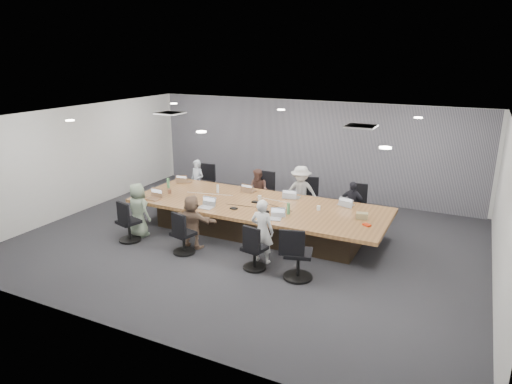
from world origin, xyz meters
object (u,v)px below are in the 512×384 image
at_px(canvas_bag, 362,216).
at_px(conference_table, 258,217).
at_px(chair_7, 298,257).
at_px(person_1, 258,191).
at_px(stapler, 266,211).
at_px(person_0, 197,181).
at_px(laptop_3, 346,205).
at_px(bottle_green_right, 288,209).
at_px(chair_3, 355,208).
at_px(chair_0, 204,185).
at_px(person_4, 138,210).
at_px(laptop_5, 206,208).
at_px(snack_packet, 367,225).
at_px(person_3, 352,205).
at_px(person_5, 192,222).
at_px(chair_1, 264,194).
at_px(person_6, 262,231).
at_px(laptop_1, 249,191).
at_px(laptop_6, 273,219).
at_px(chair_2, 305,201).
at_px(mug_brown, 170,191).
at_px(bottle_green_left, 168,183).
at_px(person_2, 301,193).
at_px(laptop_4, 153,199).
at_px(bottle_clear, 218,189).
at_px(chair_6, 255,252).
at_px(laptop_0, 186,182).
at_px(chair_4, 129,225).
at_px(laptop_2, 293,197).

bearing_deg(canvas_bag, conference_table, -178.64).
height_order(chair_7, person_1, person_1).
bearing_deg(stapler, person_0, 166.77).
xyz_separation_m(laptop_3, bottle_green_right, (-0.96, -1.15, 0.12)).
height_order(chair_3, laptop_3, laptop_3).
xyz_separation_m(chair_0, person_4, (0.15, -3.05, 0.23)).
distance_m(laptop_5, snack_packet, 3.57).
relative_size(person_3, person_5, 0.97).
height_order(person_0, person_3, person_0).
bearing_deg(laptop_3, laptop_5, 41.85).
distance_m(chair_1, person_6, 3.36).
relative_size(person_0, laptop_3, 3.63).
bearing_deg(stapler, laptop_1, 148.18).
distance_m(conference_table, person_5, 1.65).
bearing_deg(laptop_6, person_6, -104.22).
distance_m(laptop_6, stapler, 0.44).
bearing_deg(chair_2, laptop_5, 42.91).
bearing_deg(chair_2, canvas_bag, 122.25).
height_order(person_0, bottle_green_right, person_0).
bearing_deg(person_4, laptop_3, -142.90).
bearing_deg(chair_3, laptop_3, 80.72).
bearing_deg(mug_brown, person_1, 43.30).
bearing_deg(conference_table, laptop_5, -139.24).
distance_m(chair_1, laptop_1, 0.97).
bearing_deg(bottle_green_left, bottle_green_right, -7.75).
bearing_deg(person_6, person_5, 0.48).
bearing_deg(person_2, person_0, 167.29).
xyz_separation_m(chair_7, bottle_green_right, (-0.76, 1.35, 0.43)).
distance_m(person_1, laptop_4, 2.79).
height_order(person_4, laptop_4, person_4).
relative_size(person_3, stapler, 7.40).
xyz_separation_m(chair_2, person_2, (0.00, -0.35, 0.31)).
xyz_separation_m(person_5, bottle_green_right, (1.83, 1.00, 0.27)).
bearing_deg(bottle_green_right, person_2, 101.73).
distance_m(chair_2, bottle_clear, 2.33).
distance_m(conference_table, chair_6, 1.86).
height_order(chair_2, bottle_green_left, bottle_green_left).
bearing_deg(laptop_0, bottle_clear, 146.52).
relative_size(person_0, laptop_5, 3.64).
distance_m(person_2, canvas_bag, 2.27).
bearing_deg(person_4, person_5, -169.56).
xyz_separation_m(laptop_1, person_5, (-0.29, -2.15, -0.15)).
height_order(chair_4, laptop_2, chair_4).
bearing_deg(snack_packet, chair_3, 110.19).
bearing_deg(chair_3, person_5, 38.18).
bearing_deg(chair_2, laptop_0, -0.33).
relative_size(person_2, person_4, 1.10).
relative_size(chair_2, bottle_green_left, 3.00).
relative_size(chair_3, laptop_6, 2.37).
bearing_deg(chair_6, person_6, 100.95).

